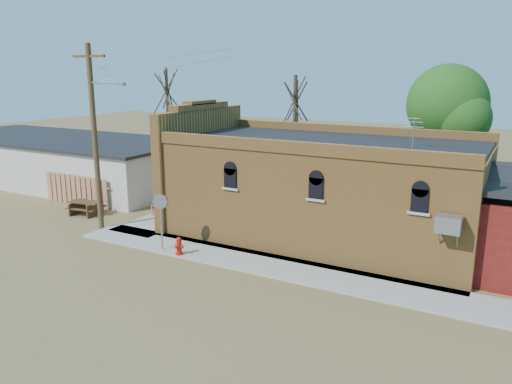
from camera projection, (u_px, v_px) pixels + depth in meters
The scene contains 14 objects.
ground at pixel (227, 266), 20.28m from camera, with size 120.00×120.00×0.00m, color olive.
sidewalk_south at pixel (270, 265), 20.33m from camera, with size 19.00×2.20×0.08m, color #9E9991.
sidewalk_west at pixel (189, 210), 28.33m from camera, with size 2.60×10.00×0.08m, color #9E9991.
brick_bar at pixel (317, 188), 23.63m from camera, with size 16.40×7.97×6.30m.
storage_building at pixel (61, 159), 35.63m from camera, with size 20.40×8.40×3.17m.
wood_fence at pixel (77, 190), 29.31m from camera, with size 5.20×0.10×1.80m, color #A66B4B, non-canonical shape.
utility_pole at pixel (95, 134), 24.00m from camera, with size 3.12×0.26×9.00m.
tree_bare_near at pixel (295, 100), 31.34m from camera, with size 2.80×2.80×7.65m.
tree_bare_far at pixel (167, 90), 37.26m from camera, with size 2.80×2.80×8.16m.
tree_leafy at pixel (447, 104), 27.54m from camera, with size 4.40×4.40×8.15m.
fire_hydrant at pixel (179, 246), 21.29m from camera, with size 0.44×0.41×0.78m.
stop_sign at pixel (161, 207), 21.50m from camera, with size 0.65×0.34×2.53m.
trash_barrel at pixel (201, 206), 27.54m from camera, with size 0.53×0.53×0.81m, color navy.
picnic_table at pixel (86, 206), 27.50m from camera, with size 1.97×1.59×0.74m.
Camera 1 is at (10.22, -16.05, 7.73)m, focal length 35.00 mm.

